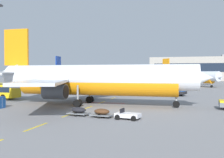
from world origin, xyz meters
TOP-DOWN VIEW (x-y plane):
  - apron_paint_markings at (18.00, 39.02)m, footprint 8.00×98.96m
  - airliner_foreground at (17.70, 18.64)m, footprint 34.67×34.63m
  - airliner_far_center at (-10.14, 74.31)m, footprint 30.00×30.14m
  - airliner_far_right at (33.05, 82.11)m, footprint 25.64×26.12m
  - ground_power_truck at (28.21, 39.17)m, footprint 7.40×4.67m
  - baggage_train at (22.35, 8.16)m, footprint 8.72×2.96m
  - terminal_satellite at (47.71, 160.31)m, footprint 72.84×21.73m

SIDE VIEW (x-z plane):
  - apron_paint_markings at x=18.00m, z-range 0.00..0.01m
  - baggage_train at x=22.35m, z-range -0.05..1.09m
  - ground_power_truck at x=28.21m, z-range 0.08..3.22m
  - airliner_far_center at x=-10.14m, z-range -1.86..8.71m
  - airliner_far_right at x=33.05m, z-range -1.90..8.89m
  - airliner_foreground at x=17.70m, z-range -2.15..10.05m
  - terminal_satellite at x=47.71m, z-range -0.78..15.66m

